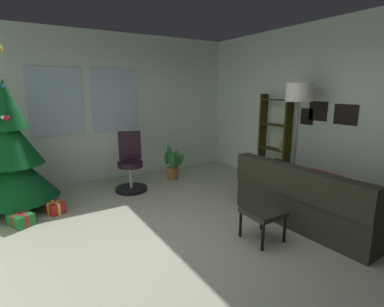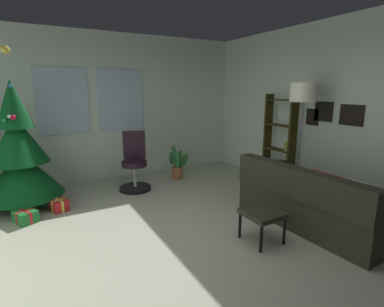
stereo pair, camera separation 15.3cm
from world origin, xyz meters
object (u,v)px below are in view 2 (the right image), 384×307
object	(u,v)px
office_chair	(135,167)
floor_lamp	(303,100)
couch	(325,204)
footstool	(262,215)
holiday_tree	(19,156)
potted_plant	(177,164)
gift_box_red	(59,205)
gift_box_green	(25,216)
bookshelf	(279,148)

from	to	relation	value
office_chair	floor_lamp	distance (m)	3.03
couch	footstool	size ratio (longest dim) A/B	4.57
couch	floor_lamp	distance (m)	1.58
holiday_tree	potted_plant	bearing A→B (deg)	1.43
gift_box_red	holiday_tree	bearing A→B (deg)	131.85
holiday_tree	floor_lamp	xyz separation A→B (m)	(3.83, -1.94, 0.83)
gift_box_green	bookshelf	size ratio (longest dim) A/B	0.22
holiday_tree	floor_lamp	distance (m)	4.37
footstool	office_chair	bearing A→B (deg)	105.89
footstool	office_chair	xyz separation A→B (m)	(-0.72, 2.53, 0.08)
gift_box_green	potted_plant	size ratio (longest dim) A/B	0.54
couch	footstool	world-z (taller)	couch
gift_box_green	bookshelf	distance (m)	4.20
bookshelf	potted_plant	xyz separation A→B (m)	(-1.41, 1.32, -0.44)
holiday_tree	gift_box_red	size ratio (longest dim) A/B	8.31
bookshelf	holiday_tree	bearing A→B (deg)	163.09
office_chair	footstool	bearing A→B (deg)	-74.11
footstool	bookshelf	size ratio (longest dim) A/B	0.26
couch	holiday_tree	xyz separation A→B (m)	(-3.48, 2.73, 0.50)
holiday_tree	potted_plant	size ratio (longest dim) A/B	3.41
holiday_tree	bookshelf	bearing A→B (deg)	-16.91
footstool	gift_box_red	distance (m)	2.96
couch	office_chair	distance (m)	3.15
office_chair	floor_lamp	xyz separation A→B (m)	(2.08, -1.84, 1.21)
floor_lamp	potted_plant	bearing A→B (deg)	119.44
couch	potted_plant	xyz separation A→B (m)	(-0.78, 2.80, -0.00)
bookshelf	gift_box_green	bearing A→B (deg)	172.04
gift_box_green	bookshelf	world-z (taller)	bookshelf
floor_lamp	potted_plant	distance (m)	2.66
gift_box_green	gift_box_red	bearing A→B (deg)	22.00
couch	gift_box_red	size ratio (longest dim) A/B	6.96
holiday_tree	office_chair	world-z (taller)	holiday_tree
gift_box_green	floor_lamp	world-z (taller)	floor_lamp
office_chair	bookshelf	bearing A→B (deg)	-26.00
office_chair	potted_plant	world-z (taller)	office_chair
gift_box_red	potted_plant	distance (m)	2.33
footstool	bookshelf	distance (m)	2.18
office_chair	bookshelf	xyz separation A→B (m)	(2.36, -1.15, 0.33)
couch	gift_box_green	size ratio (longest dim) A/B	5.35
gift_box_red	bookshelf	distance (m)	3.80
couch	office_chair	size ratio (longest dim) A/B	1.91
bookshelf	floor_lamp	distance (m)	1.16
footstool	gift_box_green	world-z (taller)	footstool
couch	holiday_tree	bearing A→B (deg)	141.84
floor_lamp	potted_plant	world-z (taller)	floor_lamp
gift_box_green	office_chair	size ratio (longest dim) A/B	0.36
couch	potted_plant	world-z (taller)	couch
footstool	holiday_tree	world-z (taller)	holiday_tree
gift_box_red	bookshelf	xyz separation A→B (m)	(3.66, -0.75, 0.65)
gift_box_red	bookshelf	size ratio (longest dim) A/B	0.17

